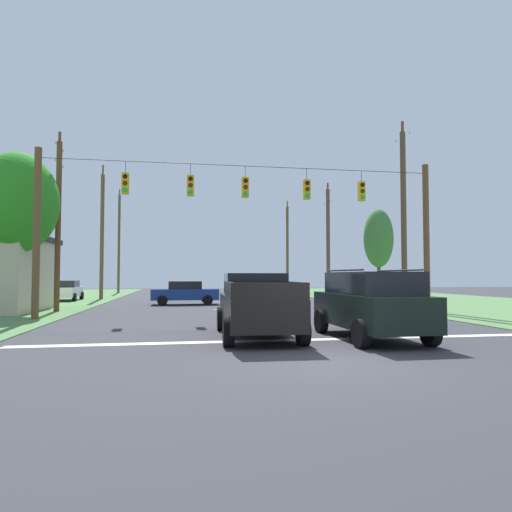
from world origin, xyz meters
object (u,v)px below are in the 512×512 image
at_px(utility_pole_distant_left, 119,242).
at_px(tree_roadside_right, 17,203).
at_px(utility_pole_distant_right, 102,233).
at_px(pickup_truck, 257,305).
at_px(utility_pole_near_left, 287,247).
at_px(distant_car_oncoming, 185,292).
at_px(utility_pole_far_left, 58,221).
at_px(tree_roadside_far_right, 378,239).
at_px(utility_pole_mid_right, 404,217).
at_px(overhead_signal_span, 246,225).
at_px(suv_black, 370,303).
at_px(distant_car_crossing_white, 66,290).
at_px(utility_pole_far_right, 328,240).

xyz_separation_m(utility_pole_distant_left, tree_roadside_right, (-1.17, -28.32, -0.24)).
bearing_deg(tree_roadside_right, utility_pole_distant_right, 83.77).
xyz_separation_m(pickup_truck, utility_pole_near_left, (10.00, 37.20, 4.26)).
relative_size(distant_car_oncoming, utility_pole_near_left, 0.41).
distance_m(utility_pole_far_left, utility_pole_distant_left, 26.71).
relative_size(utility_pole_far_left, utility_pole_distant_right, 0.87).
bearing_deg(pickup_truck, tree_roadside_far_right, 57.45).
distance_m(distant_car_oncoming, utility_pole_mid_right, 14.33).
relative_size(overhead_signal_span, utility_pole_mid_right, 1.72).
xyz_separation_m(overhead_signal_span, utility_pole_distant_left, (-9.64, 30.99, 1.38)).
xyz_separation_m(pickup_truck, tree_roadside_far_right, (14.63, 22.91, 4.14)).
relative_size(pickup_truck, suv_black, 1.14).
xyz_separation_m(suv_black, tree_roadside_far_right, (11.40, 24.01, 4.04)).
bearing_deg(utility_pole_near_left, overhead_signal_span, -107.08).
distance_m(utility_pole_mid_right, utility_pole_distant_left, 33.78).
relative_size(pickup_truck, distant_car_crossing_white, 1.26).
distance_m(utility_pole_near_left, utility_pole_distant_right, 22.66).
xyz_separation_m(utility_pole_far_right, utility_pole_distant_left, (-19.44, 13.78, 0.65)).
bearing_deg(distant_car_crossing_white, utility_pole_distant_left, 83.54).
height_order(utility_pole_mid_right, utility_pole_far_left, utility_pole_mid_right).
distance_m(pickup_truck, distant_car_oncoming, 16.27).
height_order(pickup_truck, distant_car_crossing_white, pickup_truck).
bearing_deg(utility_pole_mid_right, suv_black, -122.07).
height_order(utility_pole_distant_right, tree_roadside_far_right, utility_pole_distant_right).
bearing_deg(utility_pole_distant_right, utility_pole_far_left, -90.48).
bearing_deg(suv_black, utility_pole_near_left, 79.97).
bearing_deg(utility_pole_far_right, utility_pole_distant_right, 179.89).
height_order(distant_car_crossing_white, tree_roadside_right, tree_roadside_right).
xyz_separation_m(utility_pole_distant_right, tree_roadside_far_right, (23.16, -1.24, -0.23)).
relative_size(tree_roadside_right, tree_roadside_far_right, 1.02).
relative_size(overhead_signal_span, suv_black, 3.84).
distance_m(distant_car_crossing_white, utility_pole_mid_right, 24.55).
xyz_separation_m(distant_car_oncoming, utility_pole_mid_right, (12.21, -6.06, 4.41)).
bearing_deg(suv_black, overhead_signal_span, 107.60).
bearing_deg(suv_black, tree_roadside_right, 141.39).
distance_m(suv_black, distant_car_crossing_white, 27.04).
xyz_separation_m(overhead_signal_span, distant_car_crossing_white, (-11.44, 15.15, -3.46)).
bearing_deg(overhead_signal_span, utility_pole_distant_right, 118.13).
relative_size(distant_car_crossing_white, utility_pole_distant_right, 0.40).
height_order(utility_pole_far_right, utility_pole_distant_left, utility_pole_distant_left).
relative_size(suv_black, utility_pole_far_right, 0.48).
bearing_deg(distant_car_oncoming, utility_pole_mid_right, -26.40).
distance_m(overhead_signal_span, utility_pole_near_left, 31.70).
relative_size(overhead_signal_span, utility_pole_far_left, 1.95).
relative_size(utility_pole_near_left, tree_roadside_far_right, 1.38).
distance_m(overhead_signal_span, distant_car_crossing_white, 19.29).
bearing_deg(utility_pole_far_right, utility_pole_mid_right, -91.04).
distance_m(suv_black, tree_roadside_right, 17.62).
height_order(utility_pole_far_left, tree_roadside_right, utility_pole_far_left).
bearing_deg(distant_car_oncoming, overhead_signal_span, -73.92).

